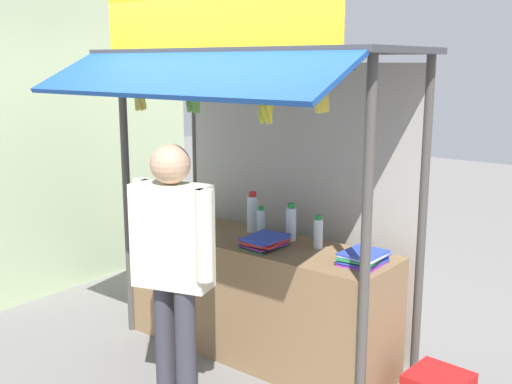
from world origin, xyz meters
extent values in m
plane|color=slate|center=(0.00, 0.00, 0.00)|extent=(20.00, 20.00, 0.00)
cube|color=olive|center=(0.00, 0.00, 0.43)|extent=(2.07, 0.60, 0.86)
cylinder|color=#4C4742|center=(-1.03, -0.30, 1.08)|extent=(0.06, 0.06, 2.15)
cylinder|color=#4C4742|center=(1.03, -0.30, 1.08)|extent=(0.06, 0.06, 2.15)
cylinder|color=#4C4742|center=(-1.03, 0.47, 1.08)|extent=(0.06, 0.06, 2.15)
cylinder|color=#4C4742|center=(1.03, 0.47, 1.08)|extent=(0.06, 0.06, 2.15)
cube|color=#B7B2A8|center=(0.00, 0.47, 1.05)|extent=(2.02, 0.04, 2.10)
cube|color=#3F3F44|center=(0.00, -0.01, 2.17)|extent=(2.27, 0.97, 0.04)
cube|color=#194799|center=(0.00, -0.75, 2.04)|extent=(2.23, 0.51, 0.26)
cube|color=yellow|center=(0.00, -0.45, 2.37)|extent=(1.86, 0.04, 0.35)
cylinder|color=#59544C|center=(0.00, -0.40, 2.07)|extent=(1.96, 0.02, 0.02)
cylinder|color=silver|center=(-0.16, 0.17, 1.00)|extent=(0.09, 0.09, 0.27)
cylinder|color=red|center=(-0.16, 0.17, 1.15)|extent=(0.06, 0.06, 0.04)
cylinder|color=silver|center=(0.20, 0.15, 0.98)|extent=(0.08, 0.08, 0.24)
cylinder|color=#198C33|center=(0.20, 0.15, 1.12)|extent=(0.05, 0.05, 0.03)
cylinder|color=silver|center=(-0.83, 0.03, 0.97)|extent=(0.07, 0.07, 0.22)
cylinder|color=blue|center=(-0.83, 0.03, 1.10)|extent=(0.05, 0.05, 0.03)
cylinder|color=silver|center=(0.45, 0.11, 0.96)|extent=(0.06, 0.06, 0.20)
cylinder|color=#198C33|center=(0.45, 0.11, 1.08)|extent=(0.04, 0.04, 0.03)
cylinder|color=silver|center=(-0.04, 0.10, 0.96)|extent=(0.06, 0.06, 0.20)
cylinder|color=#198C33|center=(-0.04, 0.10, 1.07)|extent=(0.04, 0.04, 0.03)
cylinder|color=silver|center=(-0.62, 0.19, 0.96)|extent=(0.06, 0.06, 0.20)
cylinder|color=white|center=(-0.62, 0.19, 1.07)|extent=(0.04, 0.04, 0.03)
cube|color=green|center=(0.15, -0.11, 0.87)|extent=(0.24, 0.29, 0.01)
cube|color=black|center=(0.16, -0.10, 0.88)|extent=(0.23, 0.28, 0.01)
cube|color=purple|center=(0.15, -0.11, 0.88)|extent=(0.26, 0.31, 0.01)
cube|color=black|center=(0.15, -0.09, 0.89)|extent=(0.24, 0.29, 0.01)
cube|color=red|center=(0.16, -0.09, 0.90)|extent=(0.25, 0.30, 0.01)
cube|color=red|center=(0.15, -0.11, 0.91)|extent=(0.24, 0.29, 0.01)
cube|color=blue|center=(0.15, -0.10, 0.92)|extent=(0.25, 0.30, 0.01)
cube|color=blue|center=(0.16, -0.09, 0.93)|extent=(0.25, 0.30, 0.01)
cube|color=green|center=(-0.56, -0.17, 0.87)|extent=(0.21, 0.30, 0.01)
cube|color=orange|center=(-0.57, -0.16, 0.88)|extent=(0.22, 0.30, 0.01)
cube|color=white|center=(-0.57, -0.16, 0.89)|extent=(0.23, 0.31, 0.01)
cube|color=red|center=(-0.56, -0.15, 0.90)|extent=(0.23, 0.31, 0.01)
cube|color=yellow|center=(-0.56, -0.17, 0.91)|extent=(0.23, 0.31, 0.01)
cube|color=blue|center=(-0.56, -0.17, 0.92)|extent=(0.22, 0.30, 0.01)
cube|color=purple|center=(0.86, 0.00, 0.87)|extent=(0.25, 0.29, 0.01)
cube|color=blue|center=(0.85, 0.01, 0.88)|extent=(0.25, 0.29, 0.01)
cube|color=blue|center=(0.85, 0.00, 0.89)|extent=(0.25, 0.29, 0.01)
cube|color=black|center=(0.85, 0.01, 0.90)|extent=(0.26, 0.30, 0.01)
cube|color=green|center=(0.85, 0.00, 0.91)|extent=(0.26, 0.30, 0.01)
cube|color=blue|center=(0.86, 0.01, 0.92)|extent=(0.24, 0.28, 0.01)
cube|color=white|center=(0.86, 0.01, 0.92)|extent=(0.24, 0.28, 0.01)
cube|color=blue|center=(0.86, 0.00, 0.94)|extent=(0.24, 0.28, 0.01)
cylinder|color=#332D23|center=(-0.73, -0.40, 2.00)|extent=(0.01, 0.01, 0.11)
cylinder|color=olive|center=(-0.73, -0.40, 1.92)|extent=(0.04, 0.04, 0.04)
ellipsoid|color=gold|center=(-0.70, -0.40, 1.84)|extent=(0.04, 0.09, 0.15)
ellipsoid|color=gold|center=(-0.71, -0.38, 1.84)|extent=(0.06, 0.06, 0.16)
ellipsoid|color=gold|center=(-0.74, -0.37, 1.84)|extent=(0.09, 0.05, 0.16)
ellipsoid|color=gold|center=(-0.75, -0.39, 1.84)|extent=(0.05, 0.07, 0.16)
ellipsoid|color=gold|center=(-0.74, -0.41, 1.84)|extent=(0.05, 0.07, 0.16)
ellipsoid|color=gold|center=(-0.73, -0.42, 1.84)|extent=(0.07, 0.05, 0.16)
ellipsoid|color=gold|center=(-0.72, -0.42, 1.84)|extent=(0.06, 0.05, 0.16)
cylinder|color=#332D23|center=(-0.20, -0.40, 2.01)|extent=(0.01, 0.01, 0.09)
cylinder|color=olive|center=(-0.20, -0.40, 1.95)|extent=(0.04, 0.04, 0.04)
ellipsoid|color=#67A541|center=(-0.18, -0.40, 1.86)|extent=(0.04, 0.08, 0.17)
ellipsoid|color=#67A541|center=(-0.19, -0.39, 1.86)|extent=(0.07, 0.06, 0.18)
ellipsoid|color=#67A541|center=(-0.21, -0.37, 1.86)|extent=(0.09, 0.06, 0.18)
ellipsoid|color=#67A541|center=(-0.23, -0.40, 1.86)|extent=(0.05, 0.09, 0.17)
ellipsoid|color=#67A541|center=(-0.22, -0.43, 1.86)|extent=(0.09, 0.08, 0.18)
ellipsoid|color=#67A541|center=(-0.19, -0.42, 1.86)|extent=(0.07, 0.05, 0.18)
cylinder|color=#332D23|center=(0.78, -0.40, 2.03)|extent=(0.01, 0.01, 0.06)
cylinder|color=olive|center=(0.78, -0.40, 1.97)|extent=(0.04, 0.04, 0.04)
ellipsoid|color=yellow|center=(0.81, -0.40, 1.90)|extent=(0.05, 0.09, 0.15)
ellipsoid|color=yellow|center=(0.79, -0.39, 1.90)|extent=(0.07, 0.07, 0.15)
ellipsoid|color=yellow|center=(0.78, -0.39, 1.89)|extent=(0.07, 0.04, 0.15)
ellipsoid|color=yellow|center=(0.77, -0.38, 1.90)|extent=(0.07, 0.05, 0.15)
ellipsoid|color=yellow|center=(0.76, -0.39, 1.90)|extent=(0.06, 0.08, 0.15)
ellipsoid|color=yellow|center=(0.76, -0.41, 1.90)|extent=(0.05, 0.07, 0.15)
ellipsoid|color=yellow|center=(0.77, -0.42, 1.90)|extent=(0.07, 0.06, 0.15)
ellipsoid|color=yellow|center=(0.78, -0.43, 1.90)|extent=(0.09, 0.05, 0.15)
ellipsoid|color=yellow|center=(0.80, -0.42, 1.90)|extent=(0.08, 0.08, 0.15)
cylinder|color=#332D23|center=(0.39, -0.40, 1.99)|extent=(0.01, 0.01, 0.13)
cylinder|color=olive|center=(0.39, -0.40, 1.91)|extent=(0.04, 0.04, 0.04)
ellipsoid|color=yellow|center=(0.42, -0.40, 1.82)|extent=(0.03, 0.07, 0.16)
ellipsoid|color=yellow|center=(0.41, -0.38, 1.82)|extent=(0.08, 0.06, 0.17)
ellipsoid|color=yellow|center=(0.38, -0.39, 1.82)|extent=(0.06, 0.07, 0.17)
ellipsoid|color=yellow|center=(0.37, -0.42, 1.82)|extent=(0.07, 0.08, 0.17)
ellipsoid|color=yellow|center=(0.40, -0.42, 1.82)|extent=(0.08, 0.04, 0.17)
cylinder|color=#383842|center=(-0.03, -0.87, 0.39)|extent=(0.13, 0.13, 0.79)
cylinder|color=#383842|center=(0.15, -0.87, 0.39)|extent=(0.13, 0.13, 0.79)
cube|color=#EAE5C6|center=(0.06, -0.87, 1.10)|extent=(0.51, 0.33, 0.62)
cylinder|color=#EAE5C6|center=(-0.20, -0.87, 1.15)|extent=(0.10, 0.10, 0.53)
cylinder|color=#EAE5C6|center=(0.32, -0.87, 1.15)|extent=(0.10, 0.10, 0.53)
sphere|color=tan|center=(0.06, -0.87, 1.53)|extent=(0.24, 0.24, 0.24)
cube|color=beige|center=(-2.30, 0.30, 1.40)|extent=(0.20, 2.40, 2.80)
camera|label=1|loc=(2.63, -3.32, 2.10)|focal=43.31mm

